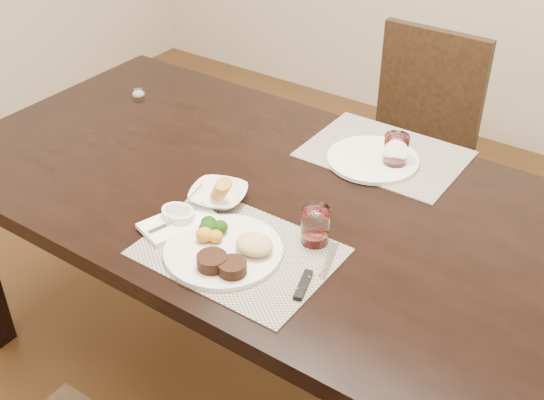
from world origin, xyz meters
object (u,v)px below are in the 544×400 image
Objects in this scene: cracker_bowl at (218,195)px; far_plate at (373,159)px; steak_knife at (310,279)px; chair_far at (414,136)px; wine_glass_near at (315,227)px; dinner_plate at (227,250)px.

far_plate is (0.24, 0.42, -0.01)m from cracker_bowl.
steak_knife and far_plate have the same top height.
chair_far reaches higher than far_plate.
wine_glass_near is (0.30, 0.00, 0.02)m from cracker_bowl.
chair_far is 9.26× the size of wine_glass_near.
chair_far is 1.12m from wine_glass_near.
wine_glass_near is at bearing 100.70° from steak_knife.
far_plate is (0.08, 0.59, -0.01)m from dinner_plate.
dinner_plate reaches higher than far_plate.
far_plate is at bearing 86.39° from steak_knife.
cracker_bowl is 0.70× the size of far_plate.
steak_knife is 0.15m from wine_glass_near.
dinner_plate reaches higher than steak_knife.
chair_far is at bearing 85.63° from steak_knife.
cracker_bowl is 0.49m from far_plate.
far_plate is at bearing -78.21° from chair_far.
cracker_bowl is (-0.11, -1.06, 0.27)m from chair_far.
cracker_bowl is (-0.37, 0.13, 0.02)m from steak_knife.
steak_knife is 1.23× the size of cracker_bowl.
dinner_plate is 1.07× the size of far_plate.
chair_far is at bearing 98.30° from dinner_plate.
cracker_bowl reaches higher than steak_knife.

